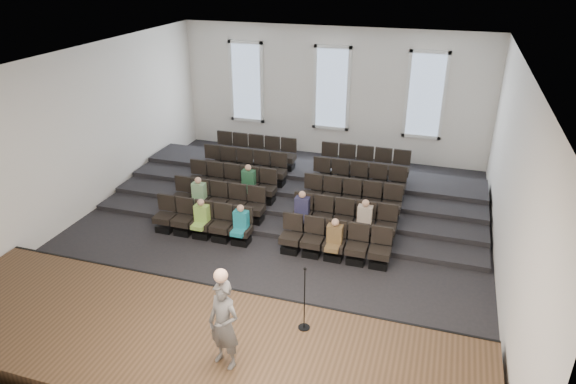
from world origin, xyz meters
name	(u,v)px	position (x,y,z in m)	size (l,w,h in m)	color
ground	(273,237)	(0.00, 0.00, 0.00)	(14.00, 14.00, 0.00)	black
ceiling	(270,60)	(0.00, 0.00, 5.01)	(12.00, 14.00, 0.02)	white
wall_back	(332,93)	(0.00, 7.02, 2.50)	(12.00, 0.04, 5.00)	silver
wall_front	(116,317)	(0.00, -7.02, 2.50)	(12.00, 0.04, 5.00)	silver
wall_left	(82,134)	(-6.02, 0.00, 2.50)	(0.04, 14.00, 5.00)	silver
wall_right	(513,184)	(6.02, 0.00, 2.50)	(0.04, 14.00, 5.00)	silver
stage	(189,348)	(0.00, -5.10, 0.25)	(11.80, 3.60, 0.50)	#4E3521
stage_lip	(225,297)	(0.00, -3.33, 0.25)	(11.80, 0.06, 0.52)	black
risers	(303,187)	(0.00, 3.17, 0.20)	(11.80, 4.80, 0.60)	black
seating_rows	(289,194)	(0.00, 1.54, 0.68)	(6.80, 4.70, 1.67)	black
windows	(332,89)	(0.00, 6.95, 2.70)	(8.44, 0.10, 3.24)	white
audience	(268,209)	(-0.19, 0.15, 0.79)	(5.45, 2.64, 1.10)	#8ABD4B
speaker	(224,325)	(1.00, -5.48, 1.39)	(0.65, 0.43, 1.78)	#5B5856
mic_stand	(304,310)	(2.10, -4.09, 0.93)	(0.24, 0.24, 1.46)	black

